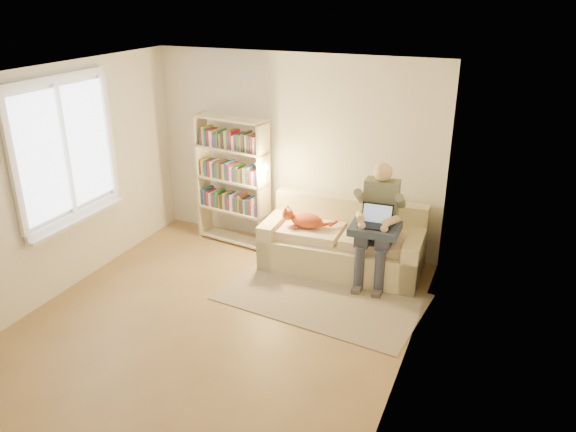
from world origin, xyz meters
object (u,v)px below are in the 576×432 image
at_px(sofa, 343,245).
at_px(laptop, 376,220).
at_px(person, 378,217).
at_px(bookshelf, 232,175).
at_px(cat, 304,220).

bearing_deg(sofa, laptop, -31.99).
relative_size(person, bookshelf, 0.81).
height_order(cat, laptop, laptop).
relative_size(person, laptop, 3.85).
relative_size(cat, laptop, 1.69).
relative_size(sofa, cat, 3.16).
height_order(sofa, person, person).
height_order(sofa, cat, sofa).
bearing_deg(person, laptop, -88.17).
height_order(laptop, bookshelf, bookshelf).
bearing_deg(person, bookshelf, 169.75).
distance_m(person, laptop, 0.13).
relative_size(cat, bookshelf, 0.36).
height_order(person, laptop, person).
distance_m(sofa, person, 0.70).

